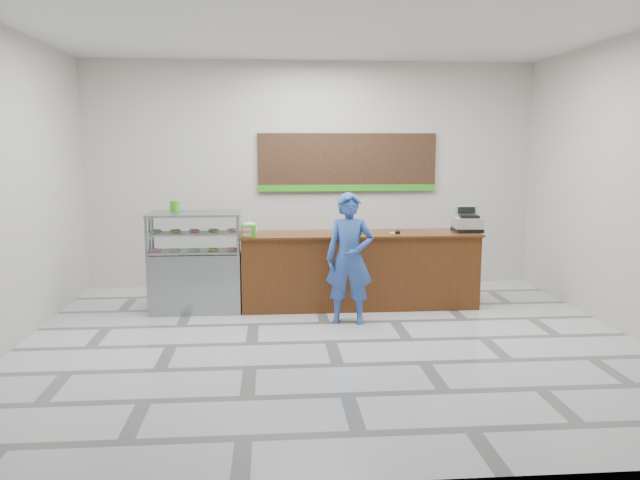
{
  "coord_description": "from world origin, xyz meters",
  "views": [
    {
      "loc": [
        -0.67,
        -6.8,
        2.22
      ],
      "look_at": [
        -0.05,
        0.9,
        1.04
      ],
      "focal_mm": 35.0,
      "sensor_mm": 36.0,
      "label": 1
    }
  ],
  "objects": [
    {
      "name": "floor",
      "position": [
        0.0,
        0.0,
        0.0
      ],
      "size": [
        7.0,
        7.0,
        0.0
      ],
      "primitive_type": "plane",
      "color": "silver",
      "rests_on": "ground"
    },
    {
      "name": "back_wall",
      "position": [
        0.0,
        3.0,
        1.75
      ],
      "size": [
        7.0,
        0.0,
        7.0
      ],
      "primitive_type": "plane",
      "rotation": [
        1.57,
        0.0,
        0.0
      ],
      "color": "beige",
      "rests_on": "floor"
    },
    {
      "name": "ceiling",
      "position": [
        0.0,
        0.0,
        3.5
      ],
      "size": [
        7.0,
        7.0,
        0.0
      ],
      "primitive_type": "plane",
      "rotation": [
        3.14,
        0.0,
        0.0
      ],
      "color": "silver",
      "rests_on": "back_wall"
    },
    {
      "name": "sales_counter",
      "position": [
        0.55,
        1.55,
        0.52
      ],
      "size": [
        3.26,
        0.76,
        1.03
      ],
      "color": "#5B3010",
      "rests_on": "floor"
    },
    {
      "name": "display_case",
      "position": [
        -1.67,
        1.55,
        0.68
      ],
      "size": [
        1.22,
        0.72,
        1.33
      ],
      "color": "gray",
      "rests_on": "floor"
    },
    {
      "name": "menu_board",
      "position": [
        0.55,
        2.96,
        1.93
      ],
      "size": [
        2.8,
        0.06,
        0.9
      ],
      "color": "black",
      "rests_on": "back_wall"
    },
    {
      "name": "cash_register",
      "position": [
        2.05,
        1.56,
        1.16
      ],
      "size": [
        0.4,
        0.42,
        0.35
      ],
      "rotation": [
        0.0,
        0.0,
        -0.11
      ],
      "color": "black",
      "rests_on": "sales_counter"
    },
    {
      "name": "card_terminal",
      "position": [
        1.06,
        1.46,
        1.05
      ],
      "size": [
        0.1,
        0.15,
        0.04
      ],
      "primitive_type": "cube",
      "rotation": [
        0.0,
        0.0,
        -0.18
      ],
      "color": "black",
      "rests_on": "sales_counter"
    },
    {
      "name": "serving_tray",
      "position": [
        0.43,
        1.59,
        1.04
      ],
      "size": [
        0.37,
        0.28,
        0.02
      ],
      "rotation": [
        0.0,
        0.0,
        -0.08
      ],
      "color": "#28C402",
      "rests_on": "sales_counter"
    },
    {
      "name": "napkin_box",
      "position": [
        -0.95,
        1.68,
        1.1
      ],
      "size": [
        0.2,
        0.2,
        0.13
      ],
      "primitive_type": "cube",
      "rotation": [
        0.0,
        0.0,
        -0.37
      ],
      "color": "white",
      "rests_on": "sales_counter"
    },
    {
      "name": "straw_cup",
      "position": [
        -0.95,
        1.74,
        1.09
      ],
      "size": [
        0.08,
        0.08,
        0.11
      ],
      "primitive_type": "cylinder",
      "color": "silver",
      "rests_on": "sales_counter"
    },
    {
      "name": "promo_box",
      "position": [
        -0.95,
        1.28,
        1.11
      ],
      "size": [
        0.19,
        0.14,
        0.16
      ],
      "primitive_type": "cube",
      "rotation": [
        0.0,
        0.0,
        -0.1
      ],
      "color": "green",
      "rests_on": "sales_counter"
    },
    {
      "name": "donut_decal",
      "position": [
        1.03,
        1.48,
        1.03
      ],
      "size": [
        0.18,
        0.18,
        0.0
      ],
      "primitive_type": "cylinder",
      "color": "pink",
      "rests_on": "sales_counter"
    },
    {
      "name": "green_cup_left",
      "position": [
        -1.99,
        1.82,
        1.4
      ],
      "size": [
        0.09,
        0.09,
        0.13
      ],
      "primitive_type": "cylinder",
      "color": "green",
      "rests_on": "display_case"
    },
    {
      "name": "green_cup_right",
      "position": [
        -1.93,
        1.76,
        1.4
      ],
      "size": [
        0.09,
        0.09,
        0.14
      ],
      "primitive_type": "cylinder",
      "color": "green",
      "rests_on": "display_case"
    },
    {
      "name": "customer",
      "position": [
        0.31,
        0.78,
        0.82
      ],
      "size": [
        0.66,
        0.49,
        1.64
      ],
      "primitive_type": "imported",
      "rotation": [
        0.0,
        0.0,
        -0.18
      ],
      "color": "#2E50A3",
      "rests_on": "floor"
    }
  ]
}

